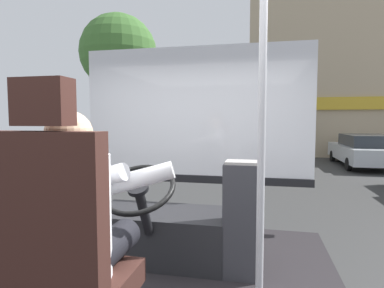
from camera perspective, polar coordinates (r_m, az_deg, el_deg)
The scene contains 10 objects.
ground at distance 10.78m, azimuth 8.32°, elevation -5.67°, with size 18.00×44.00×0.06m.
driver_seat at distance 1.54m, azimuth -21.84°, elevation -18.83°, with size 0.48×0.48×1.31m.
bus_driver at distance 1.58m, azimuth -19.60°, elevation -11.82°, with size 0.79×0.55×0.74m.
steering_console at distance 2.76m, azimuth -5.78°, elevation -15.52°, with size 1.10×1.00×0.83m.
handrail_pole at distance 1.82m, azimuth 12.37°, elevation 4.03°, with size 0.04×0.04×2.30m.
fare_box at distance 2.43m, azimuth 8.77°, elevation -13.14°, with size 0.26×0.21×0.86m.
windshield_panel at distance 3.49m, azimuth 0.48°, elevation 2.50°, with size 2.50×0.08×1.48m.
street_tree at distance 11.23m, azimuth -13.00°, elevation 15.32°, with size 2.52×2.52×5.32m.
shop_building at distance 20.18m, azimuth 27.19°, elevation 9.66°, with size 11.43×6.06×7.77m.
parked_car_silver at distance 14.29m, azimuth 28.57°, elevation -0.96°, with size 1.96×4.30×1.27m.
Camera 1 is at (0.71, -1.79, 1.83)m, focal length 29.84 mm.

